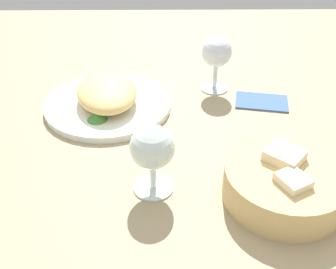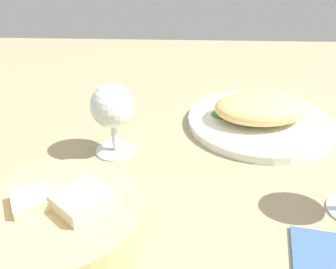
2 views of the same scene
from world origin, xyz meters
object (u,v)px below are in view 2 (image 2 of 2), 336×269
(wine_glass_near, at_px, (113,110))
(folded_napkin, at_px, (326,266))
(plate, at_px, (260,122))
(bread_basket, at_px, (64,223))

(wine_glass_near, xyz_separation_m, folded_napkin, (-0.27, 0.23, -0.07))
(plate, relative_size, wine_glass_near, 2.26)
(bread_basket, height_order, wine_glass_near, wine_glass_near)
(wine_glass_near, distance_m, folded_napkin, 0.36)
(wine_glass_near, bearing_deg, bread_basket, 83.32)
(plate, distance_m, bread_basket, 0.41)
(bread_basket, height_order, folded_napkin, bread_basket)
(wine_glass_near, bearing_deg, plate, -158.34)
(plate, xyz_separation_m, folded_napkin, (-0.02, 0.33, -0.00))
(bread_basket, bearing_deg, wine_glass_near, -96.68)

